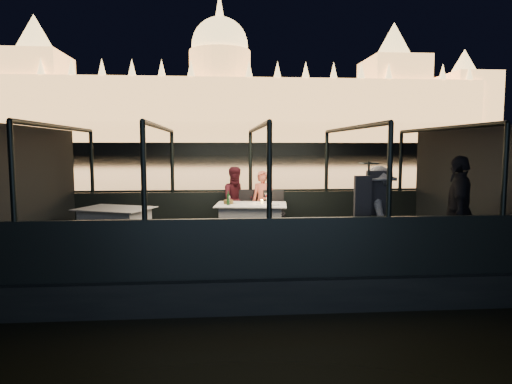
{
  "coord_description": "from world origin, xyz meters",
  "views": [
    {
      "loc": [
        -0.73,
        -8.58,
        2.43
      ],
      "look_at": [
        0.0,
        0.4,
        1.55
      ],
      "focal_mm": 32.0,
      "sensor_mm": 36.0,
      "label": 1
    }
  ],
  "objects": [
    {
      "name": "parliament_building",
      "position": [
        0.0,
        175.0,
        29.0
      ],
      "size": [
        220.0,
        32.0,
        60.0
      ],
      "primitive_type": null,
      "color": "#F2D18C",
      "rests_on": "embankment"
    },
    {
      "name": "person_man_maroon",
      "position": [
        -0.34,
        1.63,
        1.25
      ],
      "size": [
        0.83,
        0.72,
        1.5
      ],
      "primitive_type": "imported",
      "rotation": [
        0.0,
        0.0,
        0.25
      ],
      "color": "#3E1119",
      "rests_on": "boat_deck"
    },
    {
      "name": "dining_table_central",
      "position": [
        -0.07,
        0.74,
        0.89
      ],
      "size": [
        1.57,
        1.23,
        0.77
      ],
      "primitive_type": "cube",
      "rotation": [
        0.0,
        0.0,
        -0.13
      ],
      "color": "white",
      "rests_on": "boat_deck"
    },
    {
      "name": "plate_near",
      "position": [
        0.37,
        0.59,
        1.27
      ],
      "size": [
        0.28,
        0.28,
        0.01
      ],
      "primitive_type": "cylinder",
      "rotation": [
        0.0,
        0.0,
        -0.21
      ],
      "color": "white",
      "rests_on": "dining_table_central"
    },
    {
      "name": "coat_stand",
      "position": [
        1.67,
        -1.44,
        1.4
      ],
      "size": [
        0.58,
        0.53,
        1.72
      ],
      "primitive_type": null,
      "rotation": [
        0.0,
        0.0,
        -0.36
      ],
      "color": "black",
      "rests_on": "boat_deck"
    },
    {
      "name": "bread_basket",
      "position": [
        -0.54,
        0.84,
        1.31
      ],
      "size": [
        0.22,
        0.22,
        0.08
      ],
      "primitive_type": "cylinder",
      "rotation": [
        0.0,
        0.0,
        0.08
      ],
      "color": "brown",
      "rests_on": "dining_table_central"
    },
    {
      "name": "end_wall_aft",
      "position": [
        4.0,
        0.0,
        1.65
      ],
      "size": [
        0.02,
        4.0,
        2.3
      ],
      "primitive_type": null,
      "color": "black",
      "rests_on": "boat_deck"
    },
    {
      "name": "canopy_ribs",
      "position": [
        0.0,
        0.0,
        1.65
      ],
      "size": [
        8.0,
        4.0,
        2.3
      ],
      "primitive_type": null,
      "color": "black",
      "rests_on": "boat_deck"
    },
    {
      "name": "chair_port_left",
      "position": [
        -0.13,
        1.5,
        0.95
      ],
      "size": [
        0.45,
        0.45,
        0.97
      ],
      "primitive_type": "cube",
      "rotation": [
        0.0,
        0.0,
        0.0
      ],
      "color": "black",
      "rests_on": "boat_deck"
    },
    {
      "name": "passenger_stripe",
      "position": [
        1.91,
        -1.26,
        1.35
      ],
      "size": [
        0.61,
        1.06,
        1.63
      ],
      "primitive_type": "imported",
      "rotation": [
        0.0,
        0.0,
        1.56
      ],
      "color": "silver",
      "rests_on": "boat_deck"
    },
    {
      "name": "end_wall_fore",
      "position": [
        -4.0,
        0.0,
        1.65
      ],
      "size": [
        0.02,
        4.0,
        2.3
      ],
      "primitive_type": null,
      "color": "black",
      "rests_on": "boat_deck"
    },
    {
      "name": "cabin_roof_glass",
      "position": [
        0.0,
        0.0,
        2.8
      ],
      "size": [
        8.0,
        4.0,
        0.02
      ],
      "primitive_type": null,
      "color": "#99B2B2",
      "rests_on": "boat_deck"
    },
    {
      "name": "wine_glass_red",
      "position": [
        0.27,
        0.96,
        1.36
      ],
      "size": [
        0.07,
        0.07,
        0.2
      ],
      "primitive_type": null,
      "rotation": [
        0.0,
        0.0,
        -0.06
      ],
      "color": "white",
      "rests_on": "dining_table_central"
    },
    {
      "name": "cabin_glass_port",
      "position": [
        0.0,
        2.0,
        2.1
      ],
      "size": [
        8.0,
        0.02,
        1.4
      ],
      "primitive_type": null,
      "color": "#99B2B2",
      "rests_on": "gunwale_port"
    },
    {
      "name": "wine_glass_white",
      "position": [
        -0.52,
        0.62,
        1.36
      ],
      "size": [
        0.07,
        0.07,
        0.18
      ],
      "primitive_type": null,
      "rotation": [
        0.0,
        0.0,
        0.22
      ],
      "color": "silver",
      "rests_on": "dining_table_central"
    },
    {
      "name": "dining_table_aft",
      "position": [
        -2.81,
        0.63,
        0.89
      ],
      "size": [
        1.66,
        1.45,
        0.73
      ],
      "primitive_type": "cube",
      "rotation": [
        0.0,
        0.0,
        -0.38
      ],
      "color": "white",
      "rests_on": "boat_deck"
    },
    {
      "name": "wine_bottle",
      "position": [
        -0.55,
        0.64,
        1.42
      ],
      "size": [
        0.08,
        0.08,
        0.28
      ],
      "primitive_type": "cylinder",
      "rotation": [
        0.0,
        0.0,
        -0.42
      ],
      "color": "#153B1A",
      "rests_on": "dining_table_central"
    },
    {
      "name": "gunwale_port",
      "position": [
        0.0,
        2.0,
        0.95
      ],
      "size": [
        8.0,
        0.08,
        0.9
      ],
      "primitive_type": "cube",
      "color": "black",
      "rests_on": "boat_deck"
    },
    {
      "name": "embankment",
      "position": [
        0.0,
        210.0,
        1.0
      ],
      "size": [
        400.0,
        140.0,
        6.0
      ],
      "primitive_type": "cube",
      "color": "#423D33",
      "rests_on": "ground"
    },
    {
      "name": "cabin_glass_starboard",
      "position": [
        0.0,
        -2.0,
        2.1
      ],
      "size": [
        8.0,
        0.02,
        1.4
      ],
      "primitive_type": null,
      "color": "#99B2B2",
      "rests_on": "gunwale_starboard"
    },
    {
      "name": "gunwale_starboard",
      "position": [
        0.0,
        -2.0,
        0.95
      ],
      "size": [
        8.0,
        0.08,
        0.9
      ],
      "primitive_type": "cube",
      "color": "black",
      "rests_on": "boat_deck"
    },
    {
      "name": "boat_deck",
      "position": [
        0.0,
        0.0,
        0.48
      ],
      "size": [
        8.0,
        4.0,
        0.04
      ],
      "primitive_type": "cube",
      "color": "black",
      "rests_on": "boat_hull"
    },
    {
      "name": "amber_candle",
      "position": [
        0.16,
        0.82,
        1.31
      ],
      "size": [
        0.06,
        0.06,
        0.08
      ],
      "primitive_type": "cylinder",
      "rotation": [
        0.0,
        0.0,
        0.1
      ],
      "color": "yellow",
      "rests_on": "dining_table_central"
    },
    {
      "name": "boat_hull",
      "position": [
        0.0,
        0.0,
        0.0
      ],
      "size": [
        8.6,
        4.4,
        1.0
      ],
      "primitive_type": "cube",
      "color": "black",
      "rests_on": "river_water"
    },
    {
      "name": "chair_port_right",
      "position": [
        0.47,
        1.2,
        0.95
      ],
      "size": [
        0.53,
        0.53,
        0.98
      ],
      "primitive_type": "cube",
      "rotation": [
        0.0,
        0.0,
        -0.18
      ],
      "color": "black",
      "rests_on": "boat_deck"
    },
    {
      "name": "river_water",
      "position": [
        0.0,
        80.0,
        0.0
      ],
      "size": [
        500.0,
        500.0,
        0.0
      ],
      "primitive_type": "plane",
      "color": "black",
      "rests_on": "ground"
    },
    {
      "name": "plate_far",
      "position": [
        -0.34,
        0.96,
        1.27
      ],
      "size": [
        0.29,
        0.29,
        0.02
      ],
      "primitive_type": "cylinder",
      "rotation": [
        0.0,
        0.0,
        -0.23
      ],
      "color": "white",
      "rests_on": "dining_table_central"
    },
    {
      "name": "person_woman_coral",
      "position": [
        0.25,
        1.53,
        1.25
      ],
      "size": [
        0.56,
        0.42,
        1.42
      ],
      "primitive_type": "imported",
      "rotation": [
        0.0,
        0.0,
        -0.16
      ],
      "color": "#DE6B50",
      "rests_on": "boat_deck"
    },
    {
      "name": "passenger_dark",
      "position": [
        3.17,
        -1.49,
        1.35
      ],
      "size": [
        0.89,
        1.15,
        1.81
      ],
      "primitive_type": "imported",
      "rotation": [
        0.0,
        0.0,
        4.23
      ],
      "color": "black",
      "rests_on": "boat_deck"
    }
  ]
}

